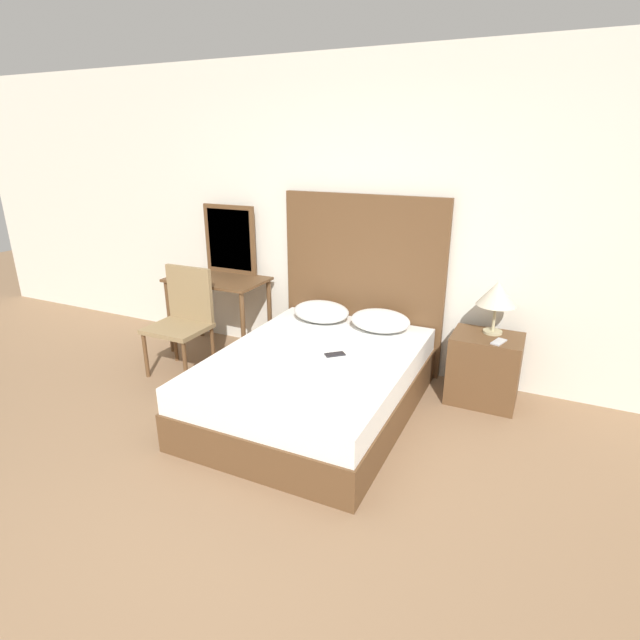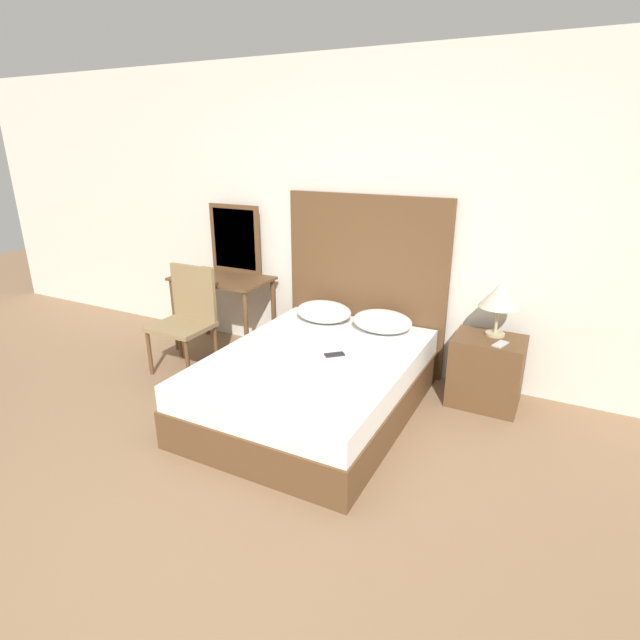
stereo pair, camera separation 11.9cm
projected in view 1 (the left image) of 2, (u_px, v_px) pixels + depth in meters
name	position (u px, v px, depth m)	size (l,w,h in m)	color
ground_plane	(194.00, 546.00, 2.62)	(16.00, 16.00, 0.00)	#8C6B4C
wall_back	(371.00, 220.00, 4.36)	(10.00, 0.06, 2.70)	silver
bed	(315.00, 383.00, 3.86)	(1.43, 1.92, 0.48)	brown
headboard	(362.00, 283.00, 4.51)	(1.50, 0.05, 1.58)	brown
pillow_left	(321.00, 312.00, 4.46)	(0.51, 0.40, 0.17)	white
pillow_right	(380.00, 321.00, 4.24)	(0.51, 0.40, 0.17)	white
phone_on_bed	(335.00, 354.00, 3.78)	(0.16, 0.15, 0.01)	#232328
nightstand	(484.00, 369.00, 4.00)	(0.54, 0.41, 0.57)	brown
table_lamp	(497.00, 294.00, 3.85)	(0.31, 0.31, 0.43)	tan
phone_on_nightstand	(499.00, 342.00, 3.77)	(0.11, 0.16, 0.01)	#B7B7BC
vanity_desk	(218.00, 291.00, 4.86)	(0.94, 0.55, 0.75)	brown
vanity_mirror	(230.00, 239.00, 4.91)	(0.57, 0.03, 0.67)	brown
chair	(183.00, 315.00, 4.47)	(0.50, 0.45, 0.95)	olive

